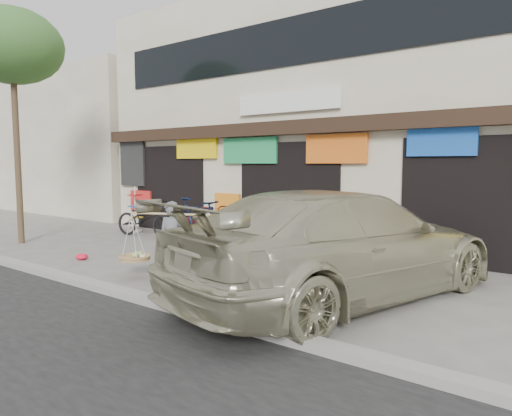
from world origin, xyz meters
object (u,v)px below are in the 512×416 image
Objects in this scene: bike_2 at (221,227)px; bike_0 at (145,219)px; street_tree at (12,47)px; bike_1 at (197,223)px; suv at (342,244)px; street_vendor at (172,245)px; display_rack at (135,213)px; bike_3 at (202,225)px.

bike_0 is at bearing 100.70° from bike_2.
street_tree is at bearing 130.97° from bike_2.
bike_0 is (1.82, 2.72, -4.64)m from street_tree.
bike_1 is 0.33× the size of suv.
bike_1 is (-1.92, 2.61, -0.02)m from street_vendor.
street_tree reaches higher than display_rack.
bike_3 reaches higher than bike_0.
street_vendor is 3.24m from bike_1.
display_rack is (-3.51, 0.64, 0.03)m from bike_3.
display_rack is (-3.61, 0.94, -0.07)m from bike_1.
bike_1 is at bearing 133.13° from bike_2.
display_rack reaches higher than bike_3.
suv reaches higher than bike_0.
display_rack is (-8.49, 2.69, -0.29)m from suv.
street_tree is 2.89× the size of bike_1.
bike_0 is at bearing 100.10° from bike_3.
street_vendor is 1.39× the size of display_rack.
street_vendor reaches higher than display_rack.
bike_2 is at bearing -64.52° from bike_1.
suv reaches higher than bike_1.
bike_2 is 0.64m from bike_3.
bike_3 is at bearing 31.37° from street_tree.
bike_0 is 2.44m from bike_3.
street_vendor is at bearing -141.58° from bike_2.
suv is (2.96, 0.87, 0.20)m from street_vendor.
bike_2 is (0.53, 0.31, -0.10)m from bike_1.
bike_1 is at bearing 27.68° from street_tree.
street_vendor is at bearing -2.95° from street_tree.
bike_3 is 0.32× the size of suv.
bike_2 is 0.32× the size of suv.
display_rack is at bearing 76.91° from street_tree.
suv is 8.91m from display_rack.
suv is (4.34, -2.05, 0.32)m from bike_2.
street_tree is 2.97× the size of bike_3.
bike_1 is (2.54, -0.43, 0.11)m from bike_0.
bike_1 is 1.03× the size of bike_3.
street_vendor is 3.24m from bike_2.
bike_0 is at bearing 123.97° from street_vendor.
bike_0 is at bearing 56.22° from street_tree.
bike_1 is 0.34m from bike_3.
street_tree reaches higher than bike_2.
bike_0 is 0.95× the size of bike_1.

